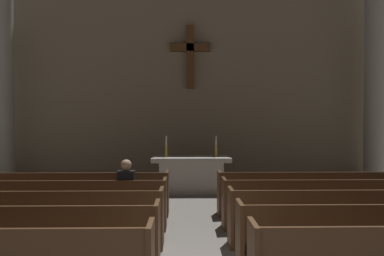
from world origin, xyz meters
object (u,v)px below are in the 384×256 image
(altar, at_px, (191,174))
(pew_left_row_5, at_px, (73,194))
(pew_left_row_2, at_px, (7,238))
(lone_worshipper, at_px, (127,192))
(column_right_fourth, at_px, (375,77))
(pew_right_row_5, at_px, (312,193))
(pew_left_row_3, at_px, (36,218))
(pew_right_row_3, at_px, (354,217))
(candlestick_right, at_px, (216,150))
(column_left_fourth, at_px, (3,77))
(pew_right_row_4, at_px, (330,203))
(pew_left_row_4, at_px, (57,204))
(candlestick_left, at_px, (166,150))

(altar, bearing_deg, pew_left_row_5, -134.60)
(pew_left_row_2, xyz_separation_m, lone_worshipper, (1.29, 2.15, 0.22))
(pew_left_row_2, xyz_separation_m, column_right_fourth, (8.38, 7.01, 2.91))
(pew_right_row_5, relative_size, altar, 1.86)
(pew_left_row_3, height_order, column_right_fourth, column_right_fourth)
(pew_right_row_3, bearing_deg, candlestick_right, 111.65)
(column_left_fourth, bearing_deg, pew_right_row_4, -30.35)
(pew_left_row_2, distance_m, candlestick_right, 6.68)
(pew_left_row_2, bearing_deg, lone_worshipper, 58.93)
(pew_left_row_2, distance_m, pew_left_row_4, 2.11)
(pew_left_row_2, height_order, candlestick_left, candlestick_left)
(column_left_fourth, bearing_deg, pew_right_row_5, -24.68)
(pew_left_row_2, height_order, pew_right_row_3, same)
(pew_right_row_4, bearing_deg, pew_left_row_5, 168.41)
(pew_right_row_3, bearing_deg, pew_left_row_4, 168.41)
(column_left_fourth, relative_size, lone_worshipper, 5.26)
(column_right_fourth, height_order, candlestick_right, column_right_fourth)
(pew_left_row_5, xyz_separation_m, column_right_fourth, (8.38, 3.85, 2.91))
(candlestick_right, bearing_deg, column_left_fourth, 169.21)
(pew_left_row_5, bearing_deg, pew_left_row_2, -90.00)
(pew_left_row_4, xyz_separation_m, lone_worshipper, (1.29, 0.04, 0.22))
(pew_left_row_4, xyz_separation_m, candlestick_right, (3.27, 3.66, 0.72))
(pew_left_row_3, height_order, candlestick_left, candlestick_left)
(column_left_fourth, distance_m, altar, 6.58)
(pew_left_row_4, distance_m, candlestick_right, 4.96)
(pew_left_row_2, relative_size, pew_right_row_5, 1.00)
(pew_right_row_4, distance_m, candlestick_left, 4.96)
(column_left_fourth, bearing_deg, candlestick_left, -13.65)
(pew_left_row_4, relative_size, pew_right_row_3, 1.00)
(candlestick_left, relative_size, lone_worshipper, 0.45)
(pew_left_row_2, xyz_separation_m, pew_left_row_3, (0.00, 1.05, 0.00))
(pew_right_row_3, bearing_deg, pew_left_row_5, 157.71)
(pew_left_row_2, bearing_deg, pew_right_row_4, 22.29)
(pew_left_row_2, bearing_deg, candlestick_left, 72.03)
(pew_left_row_4, relative_size, pew_right_row_5, 1.00)
(pew_left_row_3, xyz_separation_m, lone_worshipper, (1.29, 1.09, 0.22))
(pew_left_row_5, height_order, column_left_fourth, column_left_fourth)
(pew_right_row_4, bearing_deg, pew_left_row_4, 180.00)
(pew_left_row_2, height_order, pew_left_row_4, same)
(pew_right_row_3, xyz_separation_m, altar, (-2.57, 4.72, 0.06))
(pew_left_row_3, xyz_separation_m, column_right_fourth, (8.38, 5.96, 2.91))
(pew_left_row_4, relative_size, lone_worshipper, 3.09)
(pew_left_row_5, xyz_separation_m, column_left_fourth, (-3.23, 3.85, 2.91))
(pew_left_row_3, distance_m, column_left_fourth, 7.37)
(candlestick_left, bearing_deg, candlestick_right, 0.00)
(altar, bearing_deg, pew_right_row_4, -54.92)
(pew_left_row_5, xyz_separation_m, candlestick_right, (3.27, 2.61, 0.72))
(column_left_fourth, xyz_separation_m, altar, (5.80, -1.24, -2.85))
(pew_left_row_5, relative_size, column_right_fourth, 0.59)
(altar, xyz_separation_m, candlestick_left, (-0.70, -0.00, 0.66))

